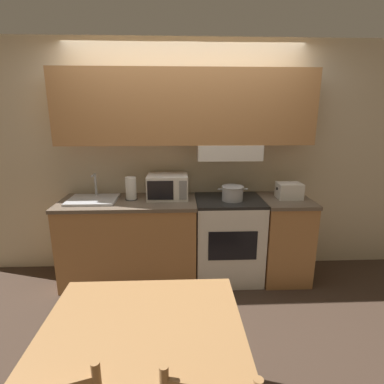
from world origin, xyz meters
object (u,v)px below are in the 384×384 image
object	(u,v)px
cooking_pot	(233,193)
toaster	(289,191)
microwave	(168,186)
stove_range	(228,238)
dining_table	(144,338)
sink_basin	(93,199)
paper_towel_roll	(131,189)

from	to	relation	value
cooking_pot	toaster	size ratio (longest dim) A/B	1.17
microwave	stove_range	bearing A→B (deg)	-7.40
toaster	dining_table	size ratio (longest dim) A/B	0.26
sink_basin	dining_table	world-z (taller)	sink_basin
sink_basin	stove_range	bearing A→B (deg)	0.31
microwave	dining_table	world-z (taller)	microwave
sink_basin	toaster	bearing A→B (deg)	0.31
stove_range	paper_towel_roll	world-z (taller)	paper_towel_roll
paper_towel_roll	toaster	bearing A→B (deg)	-0.85
stove_range	sink_basin	bearing A→B (deg)	-179.69
toaster	paper_towel_roll	world-z (taller)	paper_towel_roll
cooking_pot	paper_towel_roll	distance (m)	1.06
cooking_pot	toaster	xyz separation A→B (m)	(0.62, 0.05, 0.00)
stove_range	cooking_pot	xyz separation A→B (m)	(0.02, -0.05, 0.54)
sink_basin	paper_towel_roll	world-z (taller)	sink_basin
stove_range	cooking_pot	distance (m)	0.54
paper_towel_roll	sink_basin	bearing A→B (deg)	-174.79
toaster	sink_basin	distance (m)	2.07
cooking_pot	paper_towel_roll	bearing A→B (deg)	175.85
stove_range	sink_basin	xyz separation A→B (m)	(-1.43, -0.01, 0.47)
cooking_pot	toaster	bearing A→B (deg)	4.82
stove_range	cooking_pot	bearing A→B (deg)	-63.12
paper_towel_roll	dining_table	size ratio (longest dim) A/B	0.23
dining_table	stove_range	bearing A→B (deg)	66.82
paper_towel_roll	dining_table	bearing A→B (deg)	-79.72
dining_table	toaster	bearing A→B (deg)	51.13
toaster	sink_basin	xyz separation A→B (m)	(-2.07, -0.01, -0.07)
dining_table	cooking_pot	bearing A→B (deg)	65.49
paper_towel_roll	microwave	bearing A→B (deg)	8.42
dining_table	microwave	bearing A→B (deg)	87.72
stove_range	toaster	bearing A→B (deg)	0.30
toaster	stove_range	bearing A→B (deg)	-179.70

